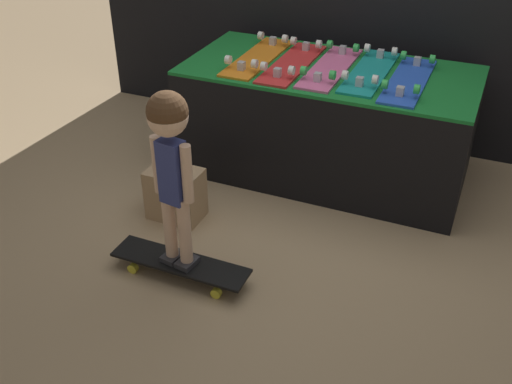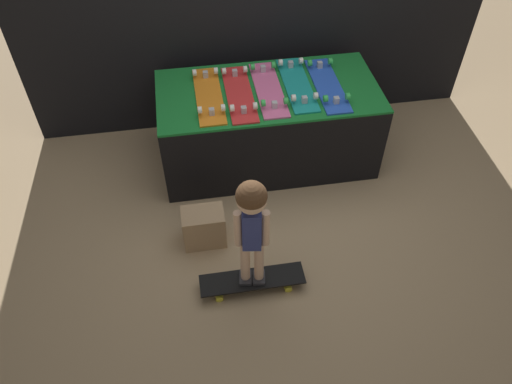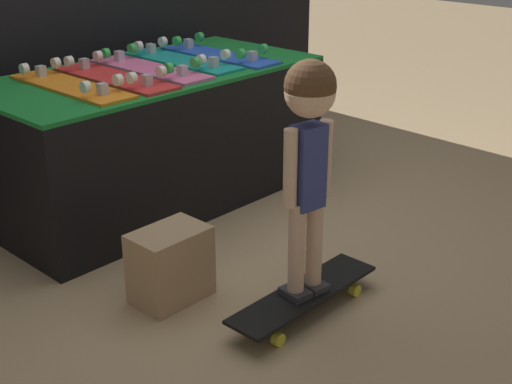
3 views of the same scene
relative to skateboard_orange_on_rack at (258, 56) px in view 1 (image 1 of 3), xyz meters
The scene contains 10 objects.
ground_plane 0.99m from the skateboard_orange_on_rack, 45.58° to the right, with size 16.00×16.00×0.00m, color tan.
display_rack 0.60m from the skateboard_orange_on_rack, ahead, with size 1.77×0.87×0.71m.
skateboard_orange_on_rack is the anchor object (origin of this frame).
skateboard_red_on_rack 0.24m from the skateboard_orange_on_rack, ahead, with size 0.20×0.76×0.09m.
skateboard_pink_on_rack 0.48m from the skateboard_orange_on_rack, ahead, with size 0.20×0.76×0.09m.
skateboard_teal_on_rack 0.71m from the skateboard_orange_on_rack, ahead, with size 0.20×0.76×0.09m.
skateboard_blue_on_rack 0.95m from the skateboard_orange_on_rack, ahead, with size 0.20×0.76×0.09m.
skateboard_on_floor 1.48m from the skateboard_orange_on_rack, 84.30° to the right, with size 0.73×0.18×0.09m.
child 1.32m from the skateboard_orange_on_rack, 84.30° to the right, with size 0.22×0.19×0.93m.
storage_box 1.04m from the skateboard_orange_on_rack, 100.43° to the right, with size 0.31×0.21×0.31m.
Camera 1 is at (0.95, -2.87, 2.02)m, focal length 42.00 mm.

